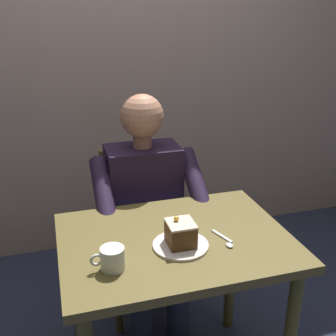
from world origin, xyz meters
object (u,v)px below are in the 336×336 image
dining_table (175,262)px  coffee_cup (112,258)px  seated_person (148,213)px  dessert_spoon (226,241)px  cake_slice (181,233)px  chair (141,223)px

dining_table → coffee_cup: 0.34m
seated_person → dessert_spoon: (-0.17, 0.54, 0.13)m
seated_person → coffee_cup: seated_person is taller
seated_person → dining_table: bearing=90.0°
cake_slice → dining_table: bearing=-88.2°
dining_table → chair: bearing=-90.0°
seated_person → cake_slice: size_ratio=10.96×
cake_slice → coffee_cup: 0.28m
seated_person → coffee_cup: size_ratio=10.21×
chair → seated_person: bearing=90.0°
dessert_spoon → chair: bearing=-76.3°
coffee_cup → dessert_spoon: bearing=-173.6°
dining_table → cake_slice: 0.18m
coffee_cup → dessert_spoon: 0.44m
coffee_cup → dessert_spoon: coffee_cup is taller
seated_person → chair: bearing=-90.0°
cake_slice → coffee_cup: bearing=14.3°
dining_table → seated_person: bearing=-90.0°
dining_table → cake_slice: size_ratio=8.02×
dining_table → cake_slice: bearing=91.8°
chair → cake_slice: bearing=90.2°
dining_table → cake_slice: cake_slice is taller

